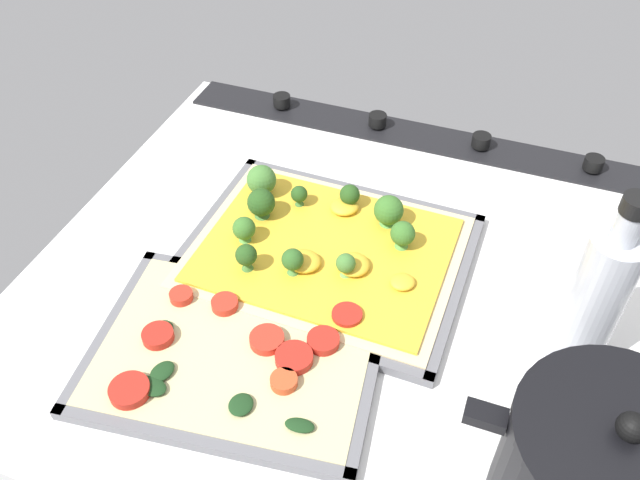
# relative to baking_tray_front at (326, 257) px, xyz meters

# --- Properties ---
(ground_plane) EXTENTS (0.81, 0.71, 0.03)m
(ground_plane) POSITION_rel_baking_tray_front_xyz_m (-0.06, 0.02, -0.02)
(ground_plane) COLOR white
(stove_control_panel) EXTENTS (0.78, 0.07, 0.03)m
(stove_control_panel) POSITION_rel_baking_tray_front_xyz_m (-0.06, -0.30, 0.00)
(stove_control_panel) COLOR black
(stove_control_panel) RESTS_ON ground_plane
(baking_tray_front) EXTENTS (0.35, 0.29, 0.01)m
(baking_tray_front) POSITION_rel_baking_tray_front_xyz_m (0.00, 0.00, 0.00)
(baking_tray_front) COLOR slate
(baking_tray_front) RESTS_ON ground_plane
(broccoli_pizza) EXTENTS (0.33, 0.26, 0.06)m
(broccoli_pizza) POSITION_rel_baking_tray_front_xyz_m (0.01, -0.01, 0.01)
(broccoli_pizza) COLOR beige
(broccoli_pizza) RESTS_ON baking_tray_front
(baking_tray_back) EXTENTS (0.34, 0.27, 0.01)m
(baking_tray_back) POSITION_rel_baking_tray_front_xyz_m (0.04, 0.17, 0.00)
(baking_tray_back) COLOR slate
(baking_tray_back) RESTS_ON ground_plane
(veggie_pizza_back) EXTENTS (0.31, 0.24, 0.02)m
(veggie_pizza_back) POSITION_rel_baking_tray_front_xyz_m (0.04, 0.18, 0.01)
(veggie_pizza_back) COLOR #C6BB84
(veggie_pizza_back) RESTS_ON baking_tray_back
(cooking_pot) EXTENTS (0.24, 0.17, 0.16)m
(cooking_pot) POSITION_rel_baking_tray_front_xyz_m (-0.33, 0.22, 0.06)
(cooking_pot) COLOR black
(cooking_pot) RESTS_ON ground_plane
(oil_bottle) EXTENTS (0.06, 0.06, 0.23)m
(oil_bottle) POSITION_rel_baking_tray_front_xyz_m (-0.30, 0.05, 0.09)
(oil_bottle) COLOR #B7BCC6
(oil_bottle) RESTS_ON ground_plane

